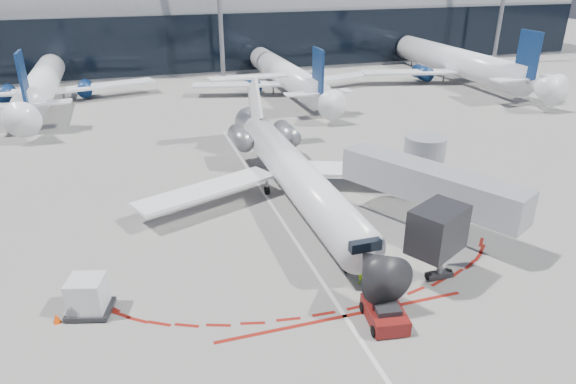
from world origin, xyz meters
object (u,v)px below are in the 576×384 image
object	(u,v)px
pushback_tug	(385,314)
uld_container	(88,296)
regional_jet	(291,169)
ramp_worker	(362,270)

from	to	relation	value
pushback_tug	uld_container	xyz separation A→B (m)	(-14.62, 5.43, 0.52)
regional_jet	uld_container	bearing A→B (deg)	-144.48
ramp_worker	uld_container	distance (m)	15.11
pushback_tug	ramp_worker	size ratio (longest dim) A/B	2.64
regional_jet	uld_container	size ratio (longest dim) A/B	11.24
ramp_worker	uld_container	size ratio (longest dim) A/B	0.66
pushback_tug	ramp_worker	xyz separation A→B (m)	(0.38, 3.61, 0.36)
regional_jet	uld_container	world-z (taller)	regional_jet
regional_jet	ramp_worker	size ratio (longest dim) A/B	17.06
uld_container	regional_jet	bearing A→B (deg)	51.18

